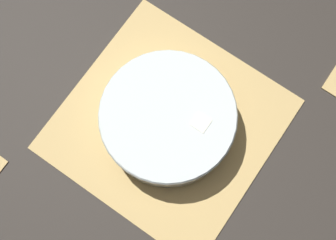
% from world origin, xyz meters
% --- Properties ---
extents(ground_plane, '(6.00, 6.00, 0.00)m').
position_xyz_m(ground_plane, '(0.00, 0.00, 0.00)').
color(ground_plane, '#2D2823').
extents(bamboo_mat_center, '(0.40, 0.41, 0.01)m').
position_xyz_m(bamboo_mat_center, '(-0.00, 0.00, 0.00)').
color(bamboo_mat_center, tan).
rests_on(bamboo_mat_center, ground_plane).
extents(fruit_salad_bowl, '(0.27, 0.27, 0.07)m').
position_xyz_m(fruit_salad_bowl, '(0.00, -0.00, 0.05)').
color(fruit_salad_bowl, silver).
rests_on(fruit_salad_bowl, bamboo_mat_center).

